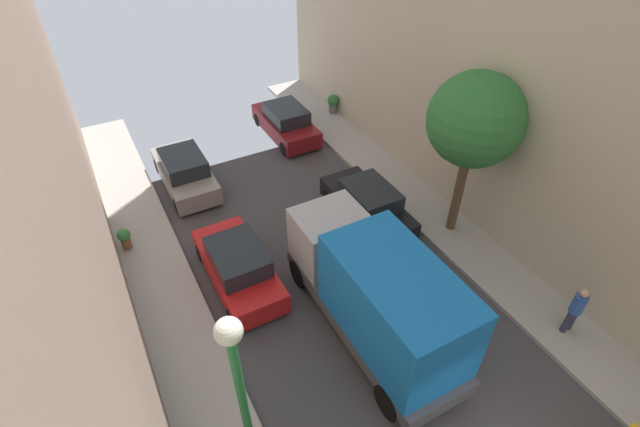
# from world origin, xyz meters

# --- Properties ---
(sidewalk_right) EXTENTS (2.00, 44.00, 0.15)m
(sidewalk_right) POSITION_xyz_m (5.00, 0.00, 0.07)
(sidewalk_right) COLOR #A8A399
(sidewalk_right) RESTS_ON ground
(parked_car_left_3) EXTENTS (1.78, 4.20, 1.57)m
(parked_car_left_3) POSITION_xyz_m (-2.70, 8.92, 0.72)
(parked_car_left_3) COLOR red
(parked_car_left_3) RESTS_ON ground
(parked_car_left_4) EXTENTS (1.78, 4.20, 1.57)m
(parked_car_left_4) POSITION_xyz_m (-2.70, 14.99, 0.72)
(parked_car_left_4) COLOR gray
(parked_car_left_4) RESTS_ON ground
(parked_car_right_2) EXTENTS (1.78, 4.20, 1.57)m
(parked_car_right_2) POSITION_xyz_m (2.70, 9.60, 0.72)
(parked_car_right_2) COLOR black
(parked_car_right_2) RESTS_ON ground
(parked_car_right_3) EXTENTS (1.78, 4.20, 1.57)m
(parked_car_right_3) POSITION_xyz_m (2.70, 16.75, 0.72)
(parked_car_right_3) COLOR maroon
(parked_car_right_3) RESTS_ON ground
(delivery_truck) EXTENTS (2.26, 6.60, 3.38)m
(delivery_truck) POSITION_xyz_m (0.00, 5.14, 1.79)
(delivery_truck) COLOR #4C4C51
(delivery_truck) RESTS_ON ground
(pedestrian) EXTENTS (0.40, 0.36, 1.72)m
(pedestrian) POSITION_xyz_m (5.03, 2.43, 1.07)
(pedestrian) COLOR #2D334C
(pedestrian) RESTS_ON sidewalk_right
(street_tree_1) EXTENTS (3.06, 3.06, 5.97)m
(street_tree_1) POSITION_xyz_m (5.09, 7.61, 4.55)
(street_tree_1) COLOR brown
(street_tree_1) RESTS_ON sidewalk_right
(potted_plant_0) EXTENTS (0.58, 0.58, 0.97)m
(potted_plant_0) POSITION_xyz_m (5.74, 17.51, 0.69)
(potted_plant_0) COLOR slate
(potted_plant_0) RESTS_ON sidewalk_right
(potted_plant_2) EXTENTS (0.45, 0.45, 0.83)m
(potted_plant_2) POSITION_xyz_m (-5.64, 12.19, 0.62)
(potted_plant_2) COLOR brown
(potted_plant_2) RESTS_ON sidewalk_left
(lamp_post) EXTENTS (0.44, 0.44, 6.13)m
(lamp_post) POSITION_xyz_m (-4.60, 2.67, 4.12)
(lamp_post) COLOR #26723F
(lamp_post) RESTS_ON sidewalk_left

